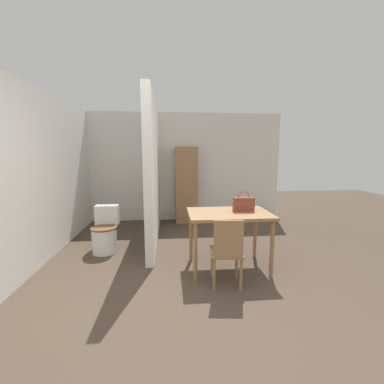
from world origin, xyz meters
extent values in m
plane|color=#4C3D30|center=(0.00, 0.00, 0.00)|extent=(16.00, 16.00, 0.00)
cube|color=white|center=(0.00, 3.80, 1.25)|extent=(4.94, 0.12, 2.50)
cube|color=white|center=(-2.03, 1.87, 1.25)|extent=(0.12, 4.74, 2.50)
cube|color=white|center=(-0.45, 2.44, 1.25)|extent=(0.12, 2.61, 2.50)
cube|color=#997047|center=(0.63, 1.04, 0.77)|extent=(1.10, 0.75, 0.04)
cylinder|color=#997047|center=(0.14, 0.72, 0.38)|extent=(0.05, 0.05, 0.75)
cylinder|color=#997047|center=(1.12, 0.72, 0.38)|extent=(0.05, 0.05, 0.75)
cylinder|color=#997047|center=(0.14, 1.35, 0.38)|extent=(0.05, 0.05, 0.75)
cylinder|color=#997047|center=(1.12, 1.35, 0.38)|extent=(0.05, 0.05, 0.75)
cube|color=#997047|center=(0.50, 0.60, 0.41)|extent=(0.41, 0.41, 0.04)
cube|color=#997047|center=(0.49, 0.44, 0.63)|extent=(0.34, 0.06, 0.42)
cylinder|color=#997047|center=(0.36, 0.77, 0.19)|extent=(0.04, 0.04, 0.39)
cylinder|color=#997047|center=(0.67, 0.74, 0.19)|extent=(0.04, 0.04, 0.39)
cylinder|color=#997047|center=(0.33, 0.47, 0.19)|extent=(0.04, 0.04, 0.39)
cylinder|color=#997047|center=(0.64, 0.43, 0.19)|extent=(0.04, 0.04, 0.39)
cylinder|color=white|center=(-1.21, 1.77, 0.20)|extent=(0.39, 0.39, 0.39)
cylinder|color=brown|center=(-1.21, 1.77, 0.41)|extent=(0.41, 0.41, 0.02)
cube|color=white|center=(-1.21, 2.03, 0.56)|extent=(0.37, 0.18, 0.33)
cube|color=brown|center=(0.84, 1.08, 0.89)|extent=(0.28, 0.11, 0.19)
torus|color=brown|center=(0.84, 1.08, 0.98)|extent=(0.17, 0.01, 0.17)
cube|color=#997047|center=(0.23, 3.53, 0.86)|extent=(0.49, 0.38, 1.72)
sphere|color=black|center=(0.36, 3.33, 0.95)|extent=(0.02, 0.02, 0.02)
camera|label=1|loc=(-0.18, -2.28, 1.58)|focal=24.00mm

